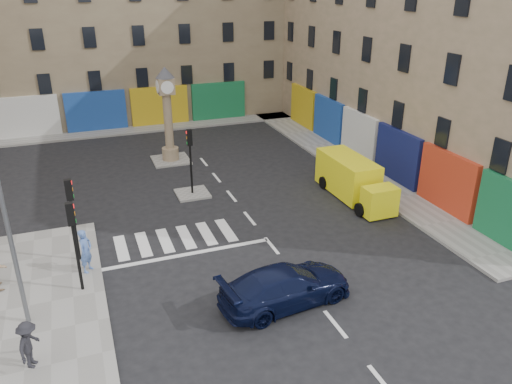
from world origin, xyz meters
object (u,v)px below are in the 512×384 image
traffic_light_left_far (72,207)px  pedestrian_dark (29,345)px  navy_sedan (286,286)px  lamp_post (2,202)px  traffic_light_island (190,151)px  clock_pillar (167,109)px  traffic_light_left_near (74,233)px  pedestrian_blue (86,251)px  yellow_van (353,179)px

traffic_light_left_far → pedestrian_dark: (-1.66, -6.22, -1.66)m
navy_sedan → lamp_post: bearing=70.2°
traffic_light_island → clock_pillar: clock_pillar is taller
traffic_light_left_near → lamp_post: lamp_post is taller
traffic_light_left_near → pedestrian_blue: bearing=77.1°
traffic_light_left_far → lamp_post: (-1.90, -3.80, 2.17)m
yellow_van → pedestrian_dark: 18.18m
pedestrian_blue → traffic_light_island: bearing=-8.7°
traffic_light_left_near → navy_sedan: 8.14m
clock_pillar → pedestrian_blue: size_ratio=3.24×
traffic_light_left_near → lamp_post: 3.21m
traffic_light_island → lamp_post: lamp_post is taller
traffic_light_left_far → yellow_van: (14.58, 1.96, -1.55)m
lamp_post → pedestrian_dark: (0.24, -2.42, -3.83)m
clock_pillar → pedestrian_dark: bearing=-114.3°
clock_pillar → yellow_van: (8.28, -9.44, -2.48)m
pedestrian_blue → traffic_light_left_near: bearing=-158.9°
clock_pillar → pedestrian_dark: clock_pillar is taller
lamp_post → clock_pillar: 17.31m
traffic_light_left_far → traffic_light_island: size_ratio=1.00×
lamp_post → clock_pillar: bearing=61.6°
traffic_light_left_near → navy_sedan: traffic_light_left_near is taller
lamp_post → navy_sedan: 10.12m
traffic_light_left_near → pedestrian_blue: size_ratio=1.97×
traffic_light_left_far → pedestrian_dark: bearing=-104.9°
lamp_post → clock_pillar: size_ratio=1.36×
traffic_light_island → clock_pillar: 6.07m
pedestrian_dark → traffic_light_left_near: bearing=-1.5°
traffic_light_left_far → clock_pillar: clock_pillar is taller
traffic_light_left_far → clock_pillar: bearing=61.1°
lamp_post → pedestrian_blue: lamp_post is taller
navy_sedan → pedestrian_dark: bearing=85.4°
traffic_light_left_far → lamp_post: size_ratio=0.45×
pedestrian_blue → pedestrian_dark: 5.49m
yellow_van → pedestrian_blue: yellow_van is taller
traffic_light_left_far → traffic_light_island: traffic_light_left_far is taller
traffic_light_island → pedestrian_blue: traffic_light_island is taller
traffic_light_island → clock_pillar: (0.00, 6.00, 0.96)m
traffic_light_left_far → pedestrian_blue: traffic_light_left_far is taller
pedestrian_blue → traffic_light_left_far: bearing=49.4°
traffic_light_island → yellow_van: traffic_light_island is taller
navy_sedan → yellow_van: yellow_van is taller
pedestrian_blue → pedestrian_dark: bearing=-166.9°
traffic_light_left_near → yellow_van: bearing=16.6°
clock_pillar → yellow_van: bearing=-48.7°
navy_sedan → pedestrian_blue: (-6.86, 4.70, 0.34)m
traffic_light_island → pedestrian_blue: (-6.00, -6.49, -1.50)m
traffic_light_left_far → pedestrian_dark: 6.65m
traffic_light_left_far → clock_pillar: 13.05m
pedestrian_blue → pedestrian_dark: size_ratio=1.16×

